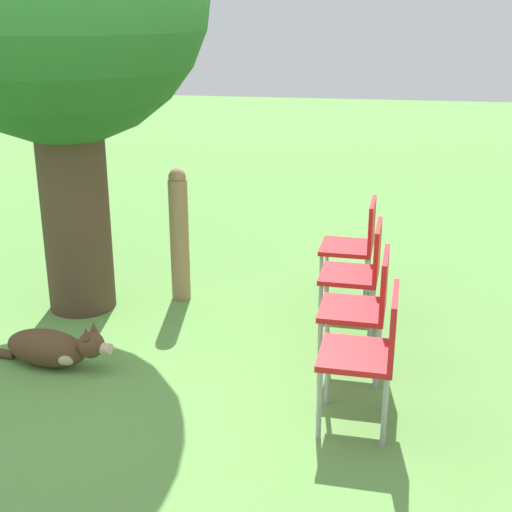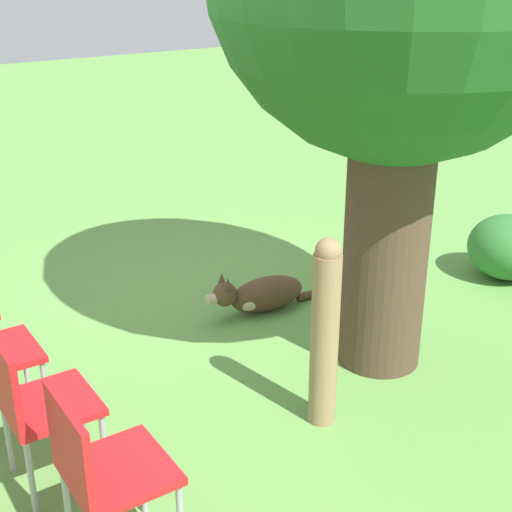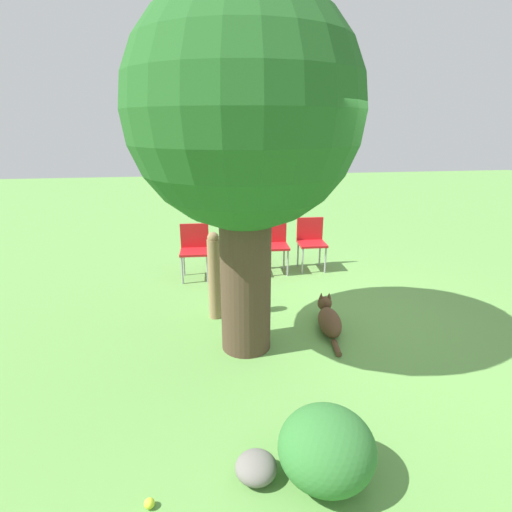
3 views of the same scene
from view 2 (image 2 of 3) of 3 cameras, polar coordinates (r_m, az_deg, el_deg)
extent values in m
plane|color=#609947|center=(5.18, -0.01, -5.33)|extent=(30.00, 30.00, 0.00)
cylinder|color=#4C3828|center=(4.42, 10.47, 2.25)|extent=(0.53, 0.53, 1.84)
ellipsoid|color=#513823|center=(5.31, 0.87, -3.03)|extent=(0.62, 0.33, 0.26)
ellipsoid|color=#C6B293|center=(5.25, -0.69, -3.53)|extent=(0.24, 0.24, 0.15)
sphere|color=#513823|center=(5.14, -2.50, -3.07)|extent=(0.20, 0.20, 0.18)
cylinder|color=#C6B293|center=(5.10, -3.53, -3.44)|extent=(0.09, 0.08, 0.07)
cone|color=#513823|center=(5.05, -2.28, -2.19)|extent=(0.06, 0.06, 0.08)
cone|color=#513823|center=(5.13, -2.76, -1.78)|extent=(0.06, 0.06, 0.08)
cylinder|color=#513823|center=(5.55, 4.52, -3.06)|extent=(0.27, 0.10, 0.06)
cylinder|color=#937551|center=(3.92, 5.50, -6.80)|extent=(0.16, 0.16, 1.02)
sphere|color=#937551|center=(3.69, 5.80, 0.42)|extent=(0.14, 0.14, 0.14)
cylinder|color=#99999E|center=(4.67, -19.81, -7.13)|extent=(0.03, 0.03, 0.43)
cylinder|color=#99999E|center=(4.47, -17.96, -8.29)|extent=(0.03, 0.03, 0.43)
cylinder|color=#99999E|center=(4.15, -16.43, -10.63)|extent=(0.03, 0.03, 0.43)
cube|color=red|center=(3.64, -16.12, -11.30)|extent=(0.44, 0.46, 0.04)
cube|color=red|center=(3.50, -19.53, -9.26)|extent=(0.05, 0.44, 0.38)
cylinder|color=#99999E|center=(3.96, -14.14, -12.09)|extent=(0.03, 0.03, 0.43)
cylinder|color=#99999E|center=(3.67, -12.00, -15.04)|extent=(0.03, 0.03, 0.43)
cylinder|color=#99999E|center=(3.89, -19.22, -13.46)|extent=(0.03, 0.03, 0.43)
cylinder|color=#99999E|center=(3.59, -17.53, -16.63)|extent=(0.03, 0.03, 0.43)
cube|color=red|center=(3.17, -10.91, -16.50)|extent=(0.44, 0.46, 0.04)
cube|color=red|center=(3.00, -14.72, -14.47)|extent=(0.05, 0.44, 0.38)
cylinder|color=#99999E|center=(3.50, -9.09, -16.86)|extent=(0.03, 0.03, 0.43)
cylinder|color=#99999E|center=(3.42, -14.86, -18.65)|extent=(0.03, 0.03, 0.43)
ellipsoid|color=#337533|center=(6.17, 19.57, 0.69)|extent=(0.66, 0.66, 0.53)
camera|label=1|loc=(7.90, -32.57, 18.56)|focal=50.00mm
camera|label=3|loc=(7.28, 36.95, 17.58)|focal=28.00mm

